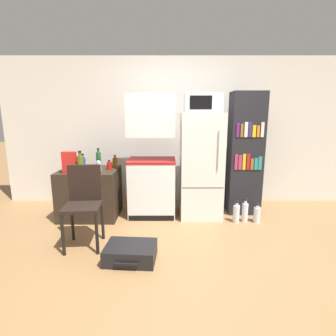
% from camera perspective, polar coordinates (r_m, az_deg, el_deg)
% --- Properties ---
extents(ground_plane, '(24.00, 24.00, 0.00)m').
position_cam_1_polar(ground_plane, '(2.97, 3.83, -19.33)').
color(ground_plane, olive).
extents(wall_back, '(6.40, 0.10, 2.45)m').
position_cam_1_polar(wall_back, '(4.56, 4.81, 7.85)').
color(wall_back, silver).
rests_on(wall_back, ground_plane).
extents(side_table, '(0.84, 0.70, 0.72)m').
position_cam_1_polar(side_table, '(4.14, -16.76, -5.22)').
color(side_table, '#2D2319').
rests_on(side_table, ground_plane).
extents(kitchen_hutch, '(0.70, 0.57, 1.80)m').
position_cam_1_polar(kitchen_hutch, '(3.93, -3.75, 1.43)').
color(kitchen_hutch, white).
rests_on(kitchen_hutch, ground_plane).
extents(refrigerator, '(0.61, 0.63, 1.55)m').
position_cam_1_polar(refrigerator, '(3.94, 6.94, 0.55)').
color(refrigerator, silver).
rests_on(refrigerator, ground_plane).
extents(microwave, '(0.52, 0.41, 0.27)m').
position_cam_1_polar(microwave, '(3.87, 7.28, 13.84)').
color(microwave, silver).
rests_on(microwave, refrigerator).
extents(bookshelf, '(0.49, 0.36, 1.85)m').
position_cam_1_polar(bookshelf, '(4.18, 16.21, 2.93)').
color(bookshelf, black).
rests_on(bookshelf, ground_plane).
extents(bottle_olive_oil, '(0.09, 0.09, 0.32)m').
position_cam_1_polar(bottle_olive_oil, '(3.77, -18.72, 0.77)').
color(bottle_olive_oil, '#566619').
rests_on(bottle_olive_oil, side_table).
extents(bottle_blue_soda, '(0.07, 0.07, 0.25)m').
position_cam_1_polar(bottle_blue_soda, '(3.94, -18.20, 0.85)').
color(bottle_blue_soda, '#1E47A3').
rests_on(bottle_blue_soda, side_table).
extents(bottle_ketchup_red, '(0.07, 0.07, 0.14)m').
position_cam_1_polar(bottle_ketchup_red, '(3.97, -12.86, 0.54)').
color(bottle_ketchup_red, '#AD1914').
rests_on(bottle_ketchup_red, side_table).
extents(bottle_clear_short, '(0.07, 0.07, 0.18)m').
position_cam_1_polar(bottle_clear_short, '(3.89, -15.09, 0.44)').
color(bottle_clear_short, silver).
rests_on(bottle_clear_short, side_table).
extents(bottle_green_tall, '(0.07, 0.07, 0.30)m').
position_cam_1_polar(bottle_green_tall, '(4.15, -15.07, 1.82)').
color(bottle_green_tall, '#1E6028').
rests_on(bottle_green_tall, side_table).
extents(bottle_amber_beer, '(0.07, 0.07, 0.20)m').
position_cam_1_polar(bottle_amber_beer, '(4.08, -11.67, 1.22)').
color(bottle_amber_beer, brown).
rests_on(bottle_amber_beer, side_table).
extents(cereal_box, '(0.19, 0.07, 0.30)m').
position_cam_1_polar(cereal_box, '(3.87, -20.89, 1.13)').
color(cereal_box, red).
rests_on(cereal_box, side_table).
extents(chair, '(0.43, 0.43, 0.94)m').
position_cam_1_polar(chair, '(3.22, -18.05, -6.21)').
color(chair, black).
rests_on(chair, ground_plane).
extents(suitcase_large_flat, '(0.55, 0.44, 0.17)m').
position_cam_1_polar(suitcase_large_flat, '(2.94, -8.33, -17.81)').
color(suitcase_large_flat, black).
rests_on(suitcase_large_flat, ground_plane).
extents(water_bottle_front, '(0.09, 0.09, 0.32)m').
position_cam_1_polar(water_bottle_front, '(3.92, 14.44, -9.50)').
color(water_bottle_front, silver).
rests_on(water_bottle_front, ground_plane).
extents(water_bottle_middle, '(0.10, 0.10, 0.28)m').
position_cam_1_polar(water_bottle_middle, '(4.01, 18.61, -9.52)').
color(water_bottle_middle, silver).
rests_on(water_bottle_middle, ground_plane).
extents(water_bottle_back, '(0.09, 0.09, 0.35)m').
position_cam_1_polar(water_bottle_back, '(3.97, 16.19, -9.16)').
color(water_bottle_back, silver).
rests_on(water_bottle_back, ground_plane).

